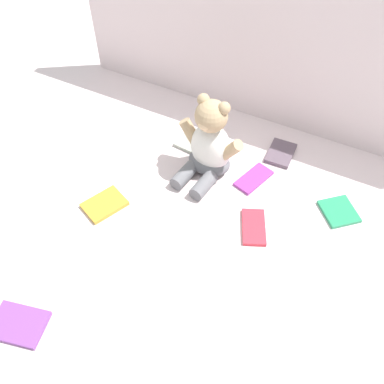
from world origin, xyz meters
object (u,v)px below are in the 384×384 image
Objects in this scene: book_case_2 at (254,179)px; book_case_6 at (105,204)px; book_case_1 at (254,227)px; book_case_5 at (19,324)px; book_case_0 at (339,211)px; teddy_bear at (209,146)px; book_case_3 at (281,153)px; book_case_4 at (191,140)px.

book_case_6 is (-0.38, -0.32, 0.00)m from book_case_2.
book_case_1 is 0.95× the size of book_case_5.
book_case_1 is (-0.22, -0.18, 0.00)m from book_case_0.
teddy_bear reaches higher than book_case_3.
book_case_0 is 0.93× the size of book_case_4.
book_case_3 is 0.99m from book_case_5.
book_case_5 and book_case_6 have the same top height.
book_case_2 is 0.50m from book_case_6.
book_case_4 is at bearing 97.92° from book_case_6.
book_case_5 is at bearing -62.68° from book_case_6.
book_case_3 is 0.32m from book_case_4.
book_case_4 is at bearing -177.26° from book_case_2.
book_case_4 is (-0.31, -0.08, -0.00)m from book_case_3.
book_case_2 is at bearing 14.91° from teddy_bear.
book_case_5 is (-0.35, -0.75, 0.00)m from book_case_2.
book_case_1 is 0.20m from book_case_2.
book_case_0 is (0.45, 0.02, -0.10)m from teddy_bear.
book_case_3 reaches higher than book_case_1.
book_case_6 is at bearing -120.25° from teddy_bear.
teddy_bear is 0.18m from book_case_4.
book_case_3 reaches higher than book_case_4.
teddy_bear is at bearing 120.67° from book_case_1.
book_case_2 is at bearing 171.35° from book_case_4.
book_case_3 is at bearing 71.44° from book_case_1.
book_case_3 is 1.06× the size of book_case_4.
book_case_2 is 1.06× the size of book_case_6.
book_case_0 and book_case_2 have the same top height.
book_case_0 is 0.80× the size of book_case_2.
teddy_bear is 2.64× the size of book_case_0.
teddy_bear reaches higher than book_case_0.
teddy_bear is 2.10× the size of book_case_2.
book_case_6 is (-0.11, -0.39, 0.00)m from book_case_4.
book_case_1 is at bearing 177.71° from book_case_0.
teddy_bear is 2.06× the size of book_case_5.
book_case_4 is (-0.35, 0.26, 0.00)m from book_case_1.
book_case_5 is (-0.64, -0.74, 0.00)m from book_case_0.
book_case_6 is (-0.42, -0.48, -0.00)m from book_case_3.
book_case_4 is at bearing 146.92° from teddy_bear.
book_case_0 is 0.98m from book_case_5.
book_case_6 is (-0.03, 0.43, -0.00)m from book_case_5.
teddy_bear is at bearing -154.07° from book_case_2.
teddy_bear is at bearing 76.42° from book_case_6.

